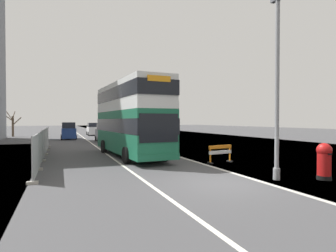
{
  "coord_description": "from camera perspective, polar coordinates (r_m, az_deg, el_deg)",
  "views": [
    {
      "loc": [
        -6.13,
        -9.98,
        2.54
      ],
      "look_at": [
        0.11,
        6.49,
        2.2
      ],
      "focal_mm": 30.66,
      "sensor_mm": 36.0,
      "label": 1
    }
  ],
  "objects": [
    {
      "name": "car_receding_mid",
      "position": [
        41.17,
        -19.16,
        -1.0
      ],
      "size": [
        2.0,
        4.58,
        2.28
      ],
      "color": "navy",
      "rests_on": "ground"
    },
    {
      "name": "car_oncoming_near",
      "position": [
        35.4,
        -12.44,
        -1.38
      ],
      "size": [
        2.01,
        4.42,
        2.16
      ],
      "color": "slate",
      "rests_on": "ground"
    },
    {
      "name": "roadworks_barrier",
      "position": [
        17.54,
        10.35,
        -5.09
      ],
      "size": [
        1.72,
        0.71,
        1.05
      ],
      "color": "orange",
      "rests_on": "ground"
    },
    {
      "name": "double_decker_bus",
      "position": [
        20.49,
        -7.58,
        1.65
      ],
      "size": [
        3.25,
        10.86,
        5.15
      ],
      "color": "#196042",
      "rests_on": "ground"
    },
    {
      "name": "lamppost_foreground",
      "position": [
        13.13,
        20.87,
        6.04
      ],
      "size": [
        0.29,
        0.7,
        7.83
      ],
      "color": "gray",
      "rests_on": "ground"
    },
    {
      "name": "ground",
      "position": [
        12.34,
        12.66,
        -11.04
      ],
      "size": [
        140.0,
        280.0,
        0.1
      ],
      "color": "#424244"
    },
    {
      "name": "red_pillar_postbox",
      "position": [
        14.06,
        28.62,
        -5.88
      ],
      "size": [
        0.62,
        0.62,
        1.58
      ],
      "color": "black",
      "rests_on": "ground"
    },
    {
      "name": "construction_site_fence",
      "position": [
        21.09,
        -23.52,
        -3.38
      ],
      "size": [
        0.44,
        17.2,
        1.94
      ],
      "color": "#A8AAAD",
      "rests_on": "ground"
    },
    {
      "name": "car_receding_far",
      "position": [
        50.98,
        -14.63,
        -0.65
      ],
      "size": [
        2.07,
        4.31,
        2.13
      ],
      "color": "silver",
      "rests_on": "ground"
    },
    {
      "name": "bare_tree_far_verge_far",
      "position": [
        51.21,
        -28.51,
        0.38
      ],
      "size": [
        2.82,
        2.4,
        4.08
      ],
      "color": "#4C3D2D",
      "rests_on": "ground"
    }
  ]
}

